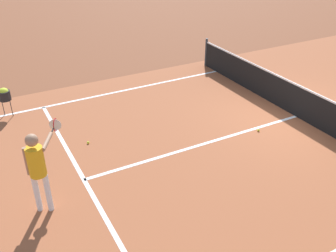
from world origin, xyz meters
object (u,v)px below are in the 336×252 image
object	(u,v)px
player_near	(37,164)
tennis_ball_near_net	(258,130)
tennis_ball_mid_court	(88,142)
ball_hopper	(4,94)
net	(299,101)

from	to	relation	value
player_near	tennis_ball_near_net	bearing A→B (deg)	93.92
tennis_ball_mid_court	tennis_ball_near_net	world-z (taller)	same
tennis_ball_near_net	player_near	bearing A→B (deg)	-86.08
player_near	tennis_ball_mid_court	xyz separation A→B (m)	(-1.99, 1.51, -1.07)
ball_hopper	tennis_ball_mid_court	size ratio (longest dim) A/B	13.25
ball_hopper	tennis_ball_mid_court	xyz separation A→B (m)	(2.62, 1.57, -0.64)
player_near	net	bearing A→B (deg)	94.31
player_near	tennis_ball_near_net	xyz separation A→B (m)	(-0.40, 5.81, -1.07)
net	player_near	bearing A→B (deg)	-85.69
player_near	ball_hopper	size ratio (longest dim) A/B	2.01
player_near	tennis_ball_mid_court	world-z (taller)	player_near
net	ball_hopper	bearing A→B (deg)	-118.70
net	tennis_ball_near_net	world-z (taller)	net
ball_hopper	tennis_ball_near_net	bearing A→B (deg)	54.33
tennis_ball_mid_court	tennis_ball_near_net	xyz separation A→B (m)	(1.59, 4.30, 0.00)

